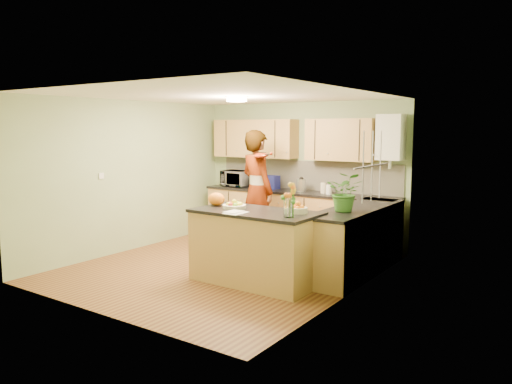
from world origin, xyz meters
The scene contains 28 objects.
floor centered at (0.00, 0.00, 0.00)m, with size 4.50×4.50×0.00m, color #572B18.
ceiling centered at (0.00, 0.00, 2.50)m, with size 4.00×4.50×0.02m, color white.
wall_back centered at (0.00, 2.25, 1.25)m, with size 4.00×0.02×2.50m, color #8BA072.
wall_front centered at (0.00, -2.25, 1.25)m, with size 4.00×0.02×2.50m, color #8BA072.
wall_left centered at (-2.00, 0.00, 1.25)m, with size 0.02×4.50×2.50m, color #8BA072.
wall_right centered at (2.00, 0.00, 1.25)m, with size 0.02×4.50×2.50m, color #8BA072.
back_counter centered at (0.10, 1.95, 0.47)m, with size 3.64×0.62×0.94m.
right_counter centered at (1.70, 0.85, 0.47)m, with size 0.62×2.24×0.94m.
splashback centered at (0.10, 2.23, 1.20)m, with size 3.60×0.02×0.52m, color beige.
upper_cabinets centered at (-0.18, 2.08, 1.85)m, with size 3.20×0.34×0.70m.
boiler centered at (1.70, 2.09, 1.90)m, with size 0.40×0.30×0.86m.
window_right centered at (1.99, 0.60, 1.55)m, with size 0.01×1.30×1.05m.
light_switch centered at (-1.99, -0.60, 1.30)m, with size 0.02×0.09×0.09m, color white.
ceiling_lamp centered at (0.00, 0.30, 2.46)m, with size 0.30×0.30×0.07m.
peninsula_island centered at (0.76, -0.32, 0.48)m, with size 1.68×0.86×0.97m.
fruit_dish centered at (0.41, -0.32, 1.01)m, with size 0.32×0.32×0.11m.
orange_bowl centered at (1.31, -0.17, 1.03)m, with size 0.25×0.25×0.14m.
flower_vase centered at (1.36, -0.50, 1.28)m, with size 0.25×0.25×0.47m.
orange_bag centered at (0.06, -0.27, 1.06)m, with size 0.24×0.21×0.18m, color orange.
papers centered at (0.66, -0.62, 0.97)m, with size 0.22×0.30×0.01m, color white.
violinist centered at (-0.22, 1.15, 1.01)m, with size 0.73×0.48×2.02m, color #EDAC91.
violin centered at (-0.02, 0.93, 1.61)m, with size 0.66×0.26×0.13m, color #501405, non-canonical shape.
microwave centered at (-1.24, 1.95, 1.09)m, with size 0.54×0.37×0.30m, color white.
blue_box centered at (-0.49, 1.97, 1.06)m, with size 0.31×0.22×0.24m, color navy.
kettle centered at (0.18, 1.94, 1.06)m, with size 0.16×0.16×0.30m.
jar_cream centered at (0.60, 1.97, 1.03)m, with size 0.11×0.11×0.18m, color beige.
jar_white centered at (0.74, 1.89, 1.02)m, with size 0.10×0.10×0.16m, color white.
potted_plant centered at (1.70, 0.42, 1.20)m, with size 0.47×0.41×0.53m, color #346C24.
Camera 1 is at (4.42, -5.64, 2.04)m, focal length 35.00 mm.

